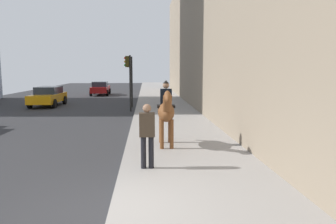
{
  "coord_description": "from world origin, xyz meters",
  "views": [
    {
      "loc": [
        -5.81,
        -0.71,
        2.69
      ],
      "look_at": [
        4.0,
        -1.38,
        1.4
      ],
      "focal_mm": 34.52,
      "sensor_mm": 36.0,
      "label": 1
    }
  ],
  "objects_px": {
    "car_near_lane": "(48,96)",
    "car_far_lane": "(100,88)",
    "pedestrian_greeting": "(147,132)",
    "mounted_horse_near": "(166,111)",
    "traffic_light_near_curb": "(129,74)",
    "traffic_light_far_curb": "(130,73)"
  },
  "relations": [
    {
      "from": "mounted_horse_near",
      "to": "traffic_light_far_curb",
      "type": "distance_m",
      "value": 12.57
    },
    {
      "from": "car_near_lane",
      "to": "car_far_lane",
      "type": "height_order",
      "value": "same"
    },
    {
      "from": "car_far_lane",
      "to": "traffic_light_far_curb",
      "type": "distance_m",
      "value": 12.23
    },
    {
      "from": "mounted_horse_near",
      "to": "traffic_light_near_curb",
      "type": "relative_size",
      "value": 0.62
    },
    {
      "from": "mounted_horse_near",
      "to": "car_far_lane",
      "type": "xyz_separation_m",
      "value": [
        23.93,
        5.48,
        -0.58
      ]
    },
    {
      "from": "pedestrian_greeting",
      "to": "car_far_lane",
      "type": "bearing_deg",
      "value": 11.11
    },
    {
      "from": "mounted_horse_near",
      "to": "car_near_lane",
      "type": "distance_m",
      "value": 15.86
    },
    {
      "from": "traffic_light_far_curb",
      "to": "mounted_horse_near",
      "type": "bearing_deg",
      "value": -171.94
    },
    {
      "from": "pedestrian_greeting",
      "to": "car_far_lane",
      "type": "relative_size",
      "value": 0.39
    },
    {
      "from": "car_near_lane",
      "to": "car_far_lane",
      "type": "distance_m",
      "value": 10.48
    },
    {
      "from": "mounted_horse_near",
      "to": "car_far_lane",
      "type": "relative_size",
      "value": 0.51
    },
    {
      "from": "mounted_horse_near",
      "to": "car_near_lane",
      "type": "bearing_deg",
      "value": -149.38
    },
    {
      "from": "pedestrian_greeting",
      "to": "car_near_lane",
      "type": "relative_size",
      "value": 0.38
    },
    {
      "from": "traffic_light_near_curb",
      "to": "pedestrian_greeting",
      "type": "bearing_deg",
      "value": -174.99
    },
    {
      "from": "car_near_lane",
      "to": "car_far_lane",
      "type": "relative_size",
      "value": 1.01
    },
    {
      "from": "pedestrian_greeting",
      "to": "traffic_light_far_curb",
      "type": "height_order",
      "value": "traffic_light_far_curb"
    },
    {
      "from": "car_far_lane",
      "to": "traffic_light_far_curb",
      "type": "height_order",
      "value": "traffic_light_far_curb"
    },
    {
      "from": "car_near_lane",
      "to": "car_far_lane",
      "type": "xyz_separation_m",
      "value": [
        10.19,
        -2.43,
        -0.01
      ]
    },
    {
      "from": "traffic_light_near_curb",
      "to": "traffic_light_far_curb",
      "type": "distance_m",
      "value": 2.17
    },
    {
      "from": "car_far_lane",
      "to": "traffic_light_near_curb",
      "type": "distance_m",
      "value": 14.3
    },
    {
      "from": "car_near_lane",
      "to": "traffic_light_near_curb",
      "type": "xyz_separation_m",
      "value": [
        -3.51,
        -6.15,
        1.67
      ]
    },
    {
      "from": "traffic_light_near_curb",
      "to": "traffic_light_far_curb",
      "type": "xyz_separation_m",
      "value": [
        2.17,
        -0.0,
        0.0
      ]
    }
  ]
}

